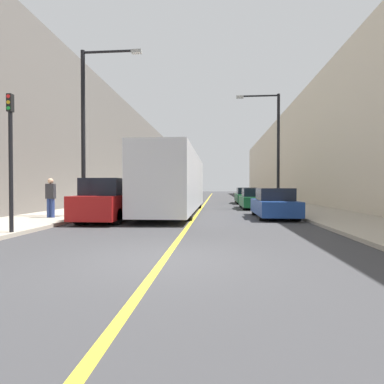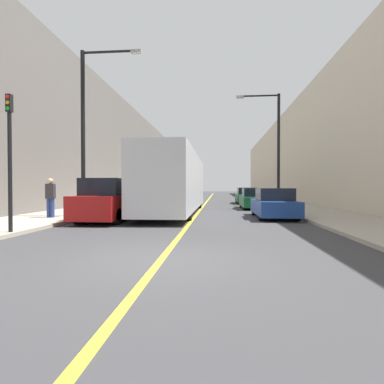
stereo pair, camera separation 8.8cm
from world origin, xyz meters
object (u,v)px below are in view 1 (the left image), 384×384
at_px(bus, 177,182).
at_px(street_lamp_right, 274,142).
at_px(parked_suv_left, 110,201).
at_px(car_right_far, 246,196).
at_px(car_right_near, 274,204).
at_px(car_right_mid, 254,199).
at_px(traffic_light, 11,157).
at_px(street_lamp_left, 89,121).
at_px(pedestrian, 51,197).

relative_size(bus, street_lamp_right, 1.63).
relative_size(parked_suv_left, car_right_far, 1.04).
relative_size(parked_suv_left, car_right_near, 1.13).
relative_size(car_right_near, car_right_mid, 0.99).
bearing_deg(street_lamp_right, car_right_near, -100.65).
bearing_deg(car_right_near, parked_suv_left, -166.53).
bearing_deg(traffic_light, parked_suv_left, 71.22).
relative_size(car_right_near, street_lamp_left, 0.54).
height_order(car_right_mid, street_lamp_left, street_lamp_left).
bearing_deg(car_right_near, street_lamp_left, -173.52).
bearing_deg(car_right_near, bus, 154.83).
distance_m(parked_suv_left, pedestrian, 2.78).
height_order(car_right_near, street_lamp_right, street_lamp_right).
distance_m(bus, car_right_mid, 6.44).
bearing_deg(car_right_far, bus, -115.70).
bearing_deg(bus, car_right_far, 64.30).
relative_size(car_right_far, street_lamp_right, 0.60).
bearing_deg(parked_suv_left, street_lamp_left, 149.01).
height_order(car_right_far, street_lamp_left, street_lamp_left).
relative_size(parked_suv_left, traffic_light, 1.14).
xyz_separation_m(parked_suv_left, street_lamp_right, (8.85, 7.93, 3.76)).
xyz_separation_m(parked_suv_left, car_right_mid, (7.53, 8.14, -0.23)).
height_order(car_right_far, street_lamp_right, street_lamp_right).
relative_size(car_right_mid, pedestrian, 2.39).
bearing_deg(parked_suv_left, bus, 59.86).
xyz_separation_m(street_lamp_left, pedestrian, (-1.41, -0.93, -3.67)).
height_order(street_lamp_left, traffic_light, street_lamp_left).
distance_m(car_right_near, street_lamp_left, 9.99).
distance_m(bus, pedestrian, 6.91).
distance_m(car_right_far, street_lamp_right, 8.09).
height_order(bus, car_right_far, bus).
height_order(car_right_far, traffic_light, traffic_light).
bearing_deg(parked_suv_left, street_lamp_right, 41.87).
bearing_deg(pedestrian, bus, 39.97).
bearing_deg(street_lamp_right, car_right_far, 100.40).
xyz_separation_m(car_right_mid, traffic_light, (-9.06, -12.64, 1.81)).
height_order(bus, pedestrian, bus).
bearing_deg(car_right_far, pedestrian, -124.64).
bearing_deg(bus, traffic_light, -114.59).
bearing_deg(traffic_light, street_lamp_left, 88.18).
height_order(bus, parked_suv_left, bus).
bearing_deg(car_right_near, car_right_far, 90.56).
distance_m(bus, car_right_near, 5.88).
height_order(parked_suv_left, traffic_light, traffic_light).
distance_m(car_right_mid, traffic_light, 15.65).
xyz_separation_m(car_right_mid, car_right_far, (0.05, 6.72, 0.02)).
xyz_separation_m(bus, street_lamp_left, (-3.85, -3.48, 2.91)).
bearing_deg(pedestrian, car_right_mid, 38.73).
xyz_separation_m(bus, car_right_mid, (5.03, 3.85, -1.17)).
relative_size(car_right_mid, street_lamp_left, 0.54).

